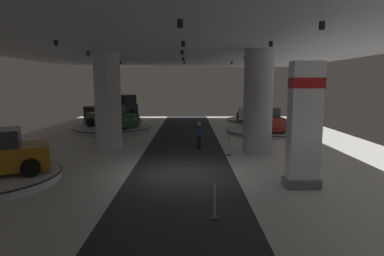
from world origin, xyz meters
name	(u,v)px	position (x,y,z in m)	size (l,w,h in m)	color
ground	(182,174)	(0.00, 0.00, -0.02)	(24.00, 44.00, 0.06)	silver
ceiling_with_spotlights	(182,37)	(0.00, 0.00, 5.55)	(24.00, 44.00, 0.39)	silver
column_right	(258,102)	(3.97, 3.90, 2.75)	(1.55, 1.55, 5.50)	#ADADB2
column_left	(108,101)	(-4.36, 5.13, 2.75)	(1.48, 1.48, 5.50)	silver
brand_sign_pylon	(304,124)	(4.38, -1.71, 2.33)	(1.28, 0.68, 4.52)	slate
display_platform_far_left	(112,128)	(-5.83, 11.66, 0.18)	(6.05, 6.05, 0.33)	#B7B7BC
display_car_far_left	(112,117)	(-5.86, 11.68, 1.10)	(4.49, 3.83, 1.71)	#2D5638
display_platform_deep_left	(113,120)	(-7.26, 17.55, 0.14)	(5.68, 5.68, 0.26)	#333338
pickup_truck_deep_left	(115,109)	(-7.10, 17.84, 1.19)	(4.52, 5.65, 2.30)	black
display_platform_far_right	(264,131)	(6.00, 10.55, 0.14)	(5.78, 5.78, 0.25)	#B7B7BC
display_car_far_right	(265,120)	(6.01, 10.52, 1.01)	(2.48, 4.34, 1.71)	maroon
display_platform_deep_right	(256,120)	(6.84, 17.60, 0.13)	(5.68, 5.68, 0.23)	#B7B7BC
pickup_truck_deep_right	(257,109)	(6.97, 17.89, 1.17)	(4.26, 5.70, 2.30)	silver
visitor_walking_near	(199,134)	(0.85, 4.74, 0.91)	(0.32, 0.32, 1.59)	black
stanchion_a	(229,149)	(2.37, 3.23, 0.37)	(0.28, 0.28, 1.01)	#333338
stanchion_b	(214,206)	(1.00, -4.32, 0.37)	(0.28, 0.28, 1.01)	#333338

